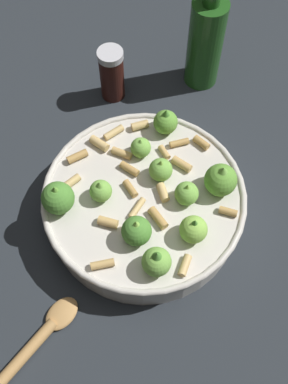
{
  "coord_description": "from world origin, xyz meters",
  "views": [
    {
      "loc": [
        -0.13,
        0.3,
        0.66
      ],
      "look_at": [
        0.0,
        0.0,
        0.07
      ],
      "focal_mm": 44.66,
      "sensor_mm": 36.0,
      "label": 1
    }
  ],
  "objects_px": {
    "olive_oil_bottle": "(205,41)",
    "wooden_spoon": "(15,366)",
    "cooking_pan": "(145,202)",
    "pepper_shaker": "(112,74)"
  },
  "relations": [
    {
      "from": "cooking_pan",
      "to": "olive_oil_bottle",
      "type": "bearing_deg",
      "value": -86.96
    },
    {
      "from": "pepper_shaker",
      "to": "olive_oil_bottle",
      "type": "distance_m",
      "value": 0.17
    },
    {
      "from": "cooking_pan",
      "to": "pepper_shaker",
      "type": "relative_size",
      "value": 2.93
    },
    {
      "from": "pepper_shaker",
      "to": "olive_oil_bottle",
      "type": "height_order",
      "value": "olive_oil_bottle"
    },
    {
      "from": "olive_oil_bottle",
      "to": "wooden_spoon",
      "type": "bearing_deg",
      "value": 84.77
    },
    {
      "from": "cooking_pan",
      "to": "olive_oil_bottle",
      "type": "distance_m",
      "value": 0.3
    },
    {
      "from": "cooking_pan",
      "to": "olive_oil_bottle",
      "type": "height_order",
      "value": "olive_oil_bottle"
    },
    {
      "from": "olive_oil_bottle",
      "to": "wooden_spoon",
      "type": "height_order",
      "value": "olive_oil_bottle"
    },
    {
      "from": "olive_oil_bottle",
      "to": "wooden_spoon",
      "type": "relative_size",
      "value": 0.84
    },
    {
      "from": "olive_oil_bottle",
      "to": "cooking_pan",
      "type": "bearing_deg",
      "value": 93.04
    }
  ]
}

